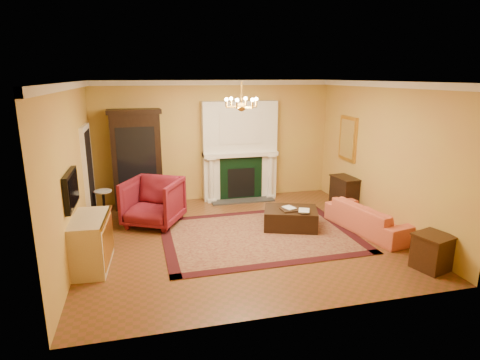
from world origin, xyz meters
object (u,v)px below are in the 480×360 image
object	(u,v)px
console_table	(344,194)
leather_ottoman	(290,218)
pedestal_table	(104,203)
coral_sofa	(370,213)
commode	(91,242)
china_cabinet	(137,161)
wingback_armchair	(153,200)
end_table	(432,253)

from	to	relation	value
console_table	leather_ottoman	xyz separation A→B (m)	(-1.66, -0.82, -0.17)
pedestal_table	coral_sofa	bearing A→B (deg)	-20.65
commode	console_table	bearing A→B (deg)	20.37
china_cabinet	coral_sofa	distance (m)	5.43
china_cabinet	commode	bearing A→B (deg)	-106.69
wingback_armchair	leather_ottoman	size ratio (longest dim) A/B	1.03
wingback_armchair	pedestal_table	world-z (taller)	wingback_armchair
wingback_armchair	console_table	size ratio (longest dim) A/B	1.44
coral_sofa	leather_ottoman	world-z (taller)	coral_sofa
commode	console_table	distance (m)	5.76
coral_sofa	console_table	size ratio (longest dim) A/B	2.56
wingback_armchair	pedestal_table	distance (m)	1.20
end_table	console_table	bearing A→B (deg)	88.90
china_cabinet	console_table	world-z (taller)	china_cabinet
coral_sofa	end_table	xyz separation A→B (m)	(0.09, -1.73, -0.10)
end_table	console_table	distance (m)	3.12
coral_sofa	end_table	bearing A→B (deg)	171.16
end_table	pedestal_table	bearing A→B (deg)	145.40
pedestal_table	coral_sofa	size ratio (longest dim) A/B	0.34
console_table	wingback_armchair	bearing A→B (deg)	173.89
wingback_armchair	leather_ottoman	xyz separation A→B (m)	(2.77, -0.89, -0.34)
commode	leather_ottoman	size ratio (longest dim) A/B	1.08
wingback_armchair	end_table	bearing A→B (deg)	-8.77
wingback_armchair	leather_ottoman	bearing A→B (deg)	9.48
china_cabinet	pedestal_table	world-z (taller)	china_cabinet
pedestal_table	commode	xyz separation A→B (m)	(-0.03, -2.30, 0.04)
coral_sofa	commode	bearing A→B (deg)	81.17
china_cabinet	end_table	size ratio (longest dim) A/B	3.95
commode	wingback_armchair	bearing A→B (deg)	61.75
china_cabinet	pedestal_table	distance (m)	1.33
commode	end_table	xyz separation A→B (m)	(5.45, -1.44, -0.15)
china_cabinet	console_table	size ratio (longest dim) A/B	2.93
china_cabinet	pedestal_table	bearing A→B (deg)	-135.32
end_table	leather_ottoman	size ratio (longest dim) A/B	0.53
commode	end_table	distance (m)	5.64
china_cabinet	pedestal_table	xyz separation A→B (m)	(-0.75, -0.81, -0.73)
china_cabinet	end_table	xyz separation A→B (m)	(4.67, -4.55, -0.84)
coral_sofa	console_table	bearing A→B (deg)	-18.29
wingback_armchair	pedestal_table	bearing A→B (deg)	179.61
wingback_armchair	end_table	world-z (taller)	wingback_armchair
china_cabinet	console_table	bearing A→B (deg)	-19.52
console_table	china_cabinet	bearing A→B (deg)	157.94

